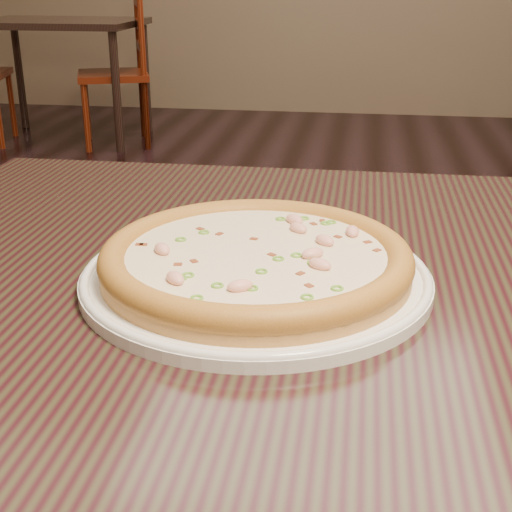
# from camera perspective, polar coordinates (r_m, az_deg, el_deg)

# --- Properties ---
(hero_table) EXTENTS (1.20, 0.80, 0.75)m
(hero_table) POSITION_cam_1_polar(r_m,az_deg,el_deg) (0.81, 9.08, -7.67)
(hero_table) COLOR black
(hero_table) RESTS_ON ground
(plate) EXTENTS (0.35, 0.35, 0.02)m
(plate) POSITION_cam_1_polar(r_m,az_deg,el_deg) (0.72, -0.00, -1.57)
(plate) COLOR white
(plate) RESTS_ON hero_table
(pizza) EXTENTS (0.31, 0.31, 0.03)m
(pizza) POSITION_cam_1_polar(r_m,az_deg,el_deg) (0.71, 0.01, -0.22)
(pizza) COLOR #BB824B
(pizza) RESTS_ON plate
(bg_table_left) EXTENTS (1.00, 0.70, 0.75)m
(bg_table_left) POSITION_cam_1_polar(r_m,az_deg,el_deg) (4.83, -15.43, 16.64)
(bg_table_left) COLOR black
(bg_table_left) RESTS_ON ground
(chair_b) EXTENTS (0.54, 0.54, 0.95)m
(chair_b) POSITION_cam_1_polar(r_m,az_deg,el_deg) (4.63, -10.68, 14.14)
(chair_b) COLOR #591405
(chair_b) RESTS_ON ground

